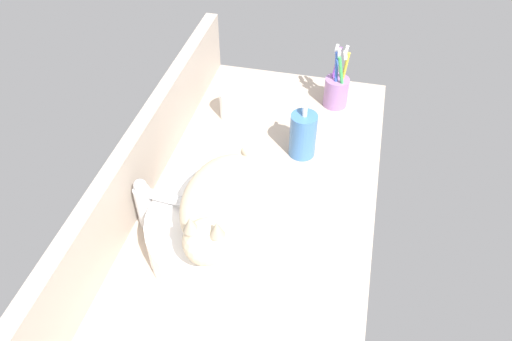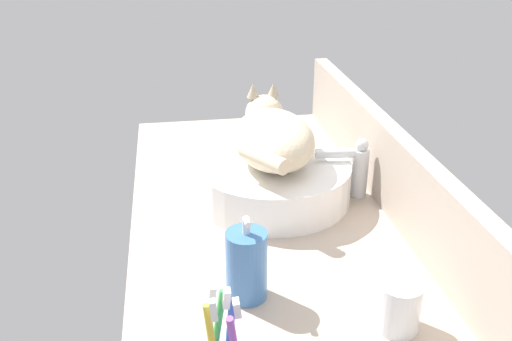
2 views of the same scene
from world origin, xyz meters
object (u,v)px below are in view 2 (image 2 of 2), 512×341
at_px(cat, 272,136).
at_px(faucet, 355,166).
at_px(soap_dispenser, 246,265).
at_px(water_glass, 398,308).
at_px(sink_basin, 273,181).

height_order(cat, faucet, cat).
xyz_separation_m(soap_dispenser, water_glass, (0.11, 0.22, -0.03)).
xyz_separation_m(cat, water_glass, (0.46, 0.11, -0.11)).
relative_size(cat, soap_dispenser, 2.10).
relative_size(faucet, soap_dispenser, 0.88).
bearing_deg(faucet, cat, -99.15).
height_order(faucet, soap_dispenser, soap_dispenser).
distance_m(sink_basin, water_glass, 0.46).
distance_m(sink_basin, cat, 0.10).
height_order(soap_dispenser, water_glass, soap_dispenser).
bearing_deg(soap_dispenser, faucet, 138.15).
distance_m(faucet, soap_dispenser, 0.43).
bearing_deg(faucet, sink_basin, -94.89).
bearing_deg(cat, sink_basin, 3.08).
distance_m(faucet, water_glass, 0.44).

